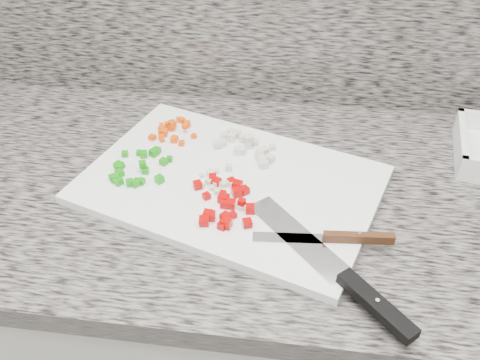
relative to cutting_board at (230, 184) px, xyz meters
name	(u,v)px	position (x,y,z in m)	size (l,w,h in m)	color
cabinet	(257,338)	(0.06, 0.01, -0.48)	(3.92, 0.62, 0.86)	silver
countertop	(262,194)	(0.06, 0.01, -0.03)	(3.96, 0.64, 0.04)	slate
cutting_board	(230,184)	(0.00, 0.00, 0.00)	(0.50, 0.33, 0.02)	white
carrot_pile	(171,130)	(-0.14, 0.13, 0.02)	(0.09, 0.09, 0.02)	#E94805
onion_pile	(246,147)	(0.02, 0.09, 0.02)	(0.12, 0.12, 0.02)	beige
green_pepper_pile	(137,168)	(-0.17, 0.00, 0.02)	(0.10, 0.11, 0.02)	#148B0C
red_pepper_pile	(226,202)	(0.00, -0.07, 0.02)	(0.12, 0.13, 0.02)	#B00202
garlic_pile	(215,182)	(-0.03, -0.01, 0.01)	(0.07, 0.07, 0.01)	beige
chef_knife	(347,279)	(0.20, -0.20, 0.01)	(0.25, 0.27, 0.02)	silver
paring_knife	(341,238)	(0.19, -0.12, 0.01)	(0.22, 0.04, 0.02)	silver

